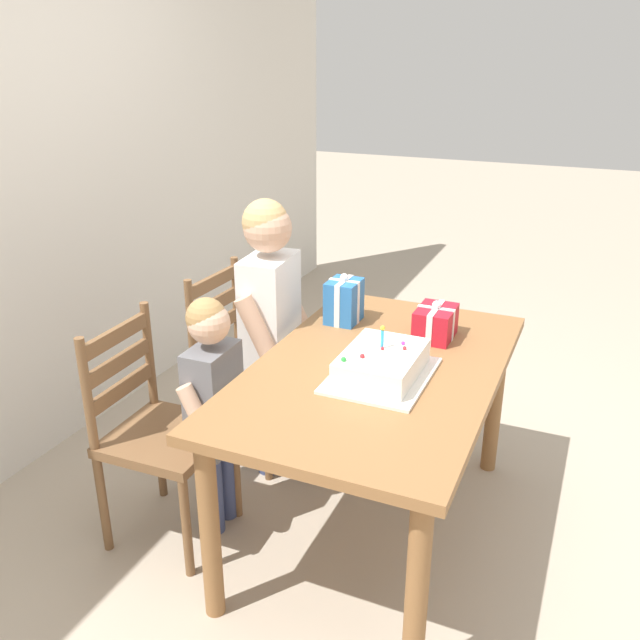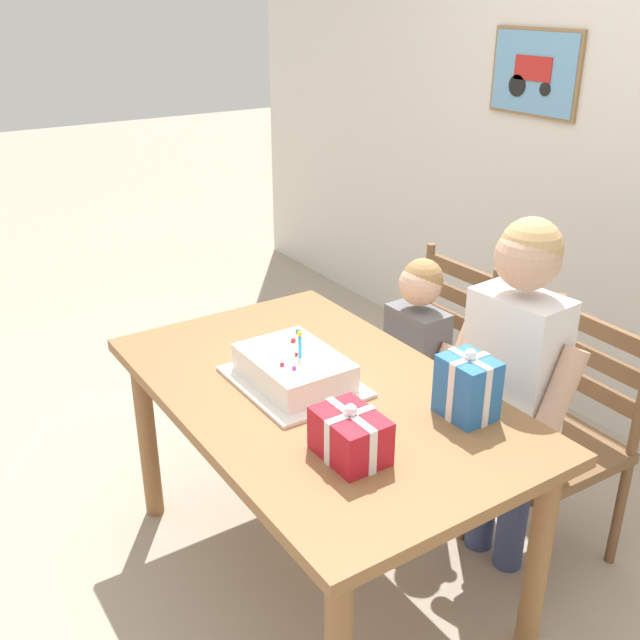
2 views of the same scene
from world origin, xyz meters
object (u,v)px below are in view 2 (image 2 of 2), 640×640
(birthday_cake, at_px, (294,370))
(gift_box_beside_cake, at_px, (467,387))
(gift_box_red_large, at_px, (350,435))
(dining_table, at_px, (318,417))
(child_older, at_px, (514,367))
(child_younger, at_px, (416,356))
(chair_right, at_px, (558,439))
(chair_left, at_px, (430,364))

(birthday_cake, relative_size, gift_box_beside_cake, 1.98)
(gift_box_red_large, relative_size, gift_box_beside_cake, 0.93)
(gift_box_beside_cake, bearing_deg, dining_table, -142.45)
(child_older, xyz_separation_m, child_younger, (-0.49, 0.00, -0.17))
(chair_right, bearing_deg, gift_box_red_large, -89.21)
(dining_table, bearing_deg, gift_box_beside_cake, 37.55)
(dining_table, bearing_deg, chair_right, 66.56)
(dining_table, distance_m, chair_left, 0.87)
(birthday_cake, xyz_separation_m, gift_box_red_large, (0.43, -0.08, 0.02))
(chair_right, height_order, child_older, child_older)
(birthday_cake, height_order, chair_left, birthday_cake)
(gift_box_red_large, bearing_deg, dining_table, 160.17)
(child_younger, bearing_deg, chair_left, 123.21)
(child_older, height_order, child_younger, child_older)
(chair_left, xyz_separation_m, child_older, (0.61, -0.19, 0.31))
(gift_box_red_large, relative_size, child_younger, 0.21)
(child_older, bearing_deg, gift_box_red_large, -83.54)
(dining_table, bearing_deg, child_younger, 109.91)
(birthday_cake, height_order, chair_right, birthday_cake)
(gift_box_beside_cake, height_order, chair_right, gift_box_beside_cake)
(birthday_cake, relative_size, gift_box_red_large, 2.13)
(gift_box_red_large, height_order, child_older, child_older)
(gift_box_red_large, xyz_separation_m, child_older, (-0.08, 0.72, -0.04))
(chair_left, height_order, chair_right, same)
(chair_right, relative_size, child_older, 0.72)
(chair_left, xyz_separation_m, child_younger, (0.12, -0.19, 0.14))
(dining_table, xyz_separation_m, gift_box_red_large, (0.35, -0.13, 0.17))
(child_older, bearing_deg, dining_table, -114.58)
(dining_table, bearing_deg, child_older, 65.42)
(chair_left, height_order, child_older, child_older)
(birthday_cake, xyz_separation_m, chair_left, (-0.26, 0.83, -0.33))
(chair_left, height_order, child_younger, child_younger)
(birthday_cake, height_order, child_younger, child_younger)
(dining_table, relative_size, child_older, 1.12)
(chair_left, bearing_deg, birthday_cake, -72.32)
(gift_box_beside_cake, distance_m, chair_left, 0.95)
(chair_left, xyz_separation_m, chair_right, (0.68, -0.00, 0.00))
(dining_table, xyz_separation_m, gift_box_beside_cake, (0.37, 0.28, 0.20))
(gift_box_red_large, distance_m, child_older, 0.72)
(gift_box_red_large, bearing_deg, chair_right, 90.79)
(chair_right, distance_m, child_older, 0.37)
(gift_box_beside_cake, bearing_deg, birthday_cake, -143.81)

